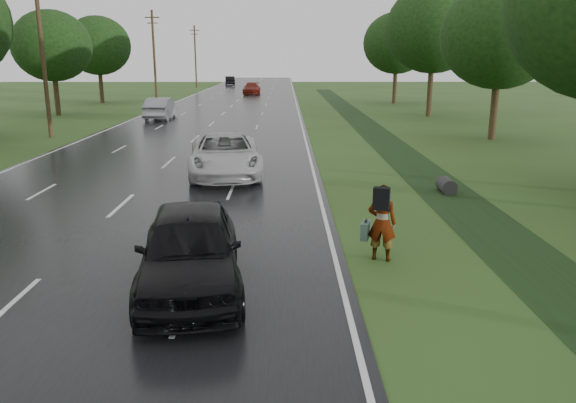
# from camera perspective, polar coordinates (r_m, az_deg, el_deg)

# --- Properties ---
(ground) EXTENTS (220.00, 220.00, 0.00)m
(ground) POSITION_cam_1_polar(r_m,az_deg,el_deg) (12.60, -26.65, -9.84)
(ground) COLOR #314A1A
(ground) RESTS_ON ground
(road) EXTENTS (14.00, 180.00, 0.04)m
(road) POSITION_cam_1_polar(r_m,az_deg,el_deg) (55.73, -6.07, 9.33)
(road) COLOR black
(road) RESTS_ON ground
(edge_stripe_east) EXTENTS (0.12, 180.00, 0.01)m
(edge_stripe_east) POSITION_cam_1_polar(r_m,az_deg,el_deg) (55.47, 0.98, 9.41)
(edge_stripe_east) COLOR silver
(edge_stripe_east) RESTS_ON road
(edge_stripe_west) EXTENTS (0.12, 180.00, 0.01)m
(edge_stripe_west) POSITION_cam_1_polar(r_m,az_deg,el_deg) (56.79, -12.95, 9.17)
(edge_stripe_west) COLOR silver
(edge_stripe_west) RESTS_ON road
(center_line) EXTENTS (0.12, 180.00, 0.01)m
(center_line) POSITION_cam_1_polar(r_m,az_deg,el_deg) (55.73, -6.07, 9.36)
(center_line) COLOR silver
(center_line) RESTS_ON road
(drainage_ditch) EXTENTS (2.20, 120.00, 0.56)m
(drainage_ditch) POSITION_cam_1_polar(r_m,az_deg,el_deg) (29.95, 11.26, 4.87)
(drainage_ditch) COLOR black
(drainage_ditch) RESTS_ON ground
(utility_pole_mid) EXTENTS (1.60, 0.26, 10.00)m
(utility_pole_mid) POSITION_cam_1_polar(r_m,az_deg,el_deg) (38.20, -23.69, 13.75)
(utility_pole_mid) COLOR #342315
(utility_pole_mid) RESTS_ON ground
(utility_pole_far) EXTENTS (1.60, 0.26, 10.00)m
(utility_pole_far) POSITION_cam_1_polar(r_m,az_deg,el_deg) (66.89, -13.44, 14.30)
(utility_pole_far) COLOR #342315
(utility_pole_far) RESTS_ON ground
(utility_pole_distant) EXTENTS (1.60, 0.26, 10.00)m
(utility_pole_distant) POSITION_cam_1_polar(r_m,az_deg,el_deg) (96.38, -9.39, 14.40)
(utility_pole_distant) COLOR #342315
(utility_pole_distant) RESTS_ON ground
(tree_east_c) EXTENTS (7.00, 7.00, 9.29)m
(tree_east_c) POSITION_cam_1_polar(r_m,az_deg,el_deg) (36.54, 20.79, 15.51)
(tree_east_c) COLOR #342315
(tree_east_c) RESTS_ON ground
(tree_east_d) EXTENTS (8.00, 8.00, 10.76)m
(tree_east_d) POSITION_cam_1_polar(r_m,az_deg,el_deg) (49.84, 14.58, 16.59)
(tree_east_d) COLOR #342315
(tree_east_d) RESTS_ON ground
(tree_east_f) EXTENTS (7.20, 7.20, 9.62)m
(tree_east_f) POSITION_cam_1_polar(r_m,az_deg,el_deg) (63.41, 10.99, 15.51)
(tree_east_f) COLOR #342315
(tree_east_f) RESTS_ON ground
(tree_west_d) EXTENTS (6.60, 6.60, 8.80)m
(tree_west_d) POSITION_cam_1_polar(r_m,az_deg,el_deg) (53.05, -22.88, 14.35)
(tree_west_d) COLOR #342315
(tree_west_d) RESTS_ON ground
(tree_west_f) EXTENTS (7.00, 7.00, 9.29)m
(tree_west_f) POSITION_cam_1_polar(r_m,az_deg,el_deg) (66.44, -18.76, 14.76)
(tree_west_f) COLOR #342315
(tree_west_f) RESTS_ON ground
(pedestrian) EXTENTS (0.92, 0.93, 1.91)m
(pedestrian) POSITION_cam_1_polar(r_m,az_deg,el_deg) (13.82, 9.41, -2.03)
(pedestrian) COLOR #A5998C
(pedestrian) RESTS_ON ground
(white_pickup) EXTENTS (3.58, 6.53, 1.73)m
(white_pickup) POSITION_cam_1_polar(r_m,az_deg,el_deg) (23.71, -6.42, 4.74)
(white_pickup) COLOR #BDBDBD
(white_pickup) RESTS_ON road
(dark_sedan) EXTENTS (2.78, 5.46, 1.78)m
(dark_sedan) POSITION_cam_1_polar(r_m,az_deg,el_deg) (12.07, -9.94, -4.76)
(dark_sedan) COLOR black
(dark_sedan) RESTS_ON road
(silver_sedan) EXTENTS (1.82, 5.20, 1.71)m
(silver_sedan) POSITION_cam_1_polar(r_m,az_deg,el_deg) (47.03, -12.80, 9.22)
(silver_sedan) COLOR #9C9FA5
(silver_sedan) RESTS_ON road
(far_car_red) EXTENTS (2.29, 5.37, 1.55)m
(far_car_red) POSITION_cam_1_polar(r_m,az_deg,el_deg) (77.94, -3.70, 11.38)
(far_car_red) COLOR maroon
(far_car_red) RESTS_ON road
(far_car_dark) EXTENTS (2.24, 4.95, 1.58)m
(far_car_dark) POSITION_cam_1_polar(r_m,az_deg,el_deg) (105.02, -5.92, 12.11)
(far_car_dark) COLOR black
(far_car_dark) RESTS_ON road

